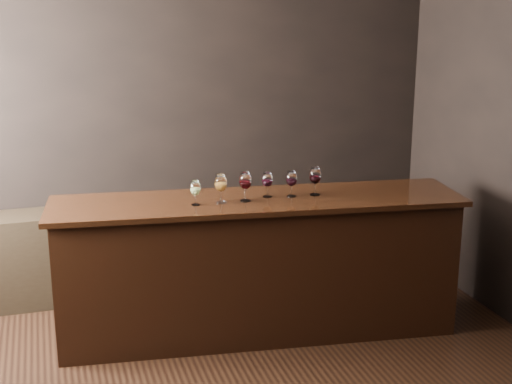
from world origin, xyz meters
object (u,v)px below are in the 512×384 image
object	(u,v)px
glass_red_a	(245,182)
glass_red_b	(267,180)
back_bar_shelf	(81,255)
glass_amber	(221,184)
glass_white	(195,189)
bar_counter	(258,269)
glass_red_c	(292,179)
glass_red_d	(315,176)

from	to	relation	value
glass_red_a	glass_red_b	size ratio (longest dim) A/B	1.15
back_bar_shelf	glass_amber	bearing A→B (deg)	-48.14
glass_amber	glass_white	bearing A→B (deg)	-178.24
bar_counter	back_bar_shelf	distance (m)	1.62
glass_red_a	glass_red_c	world-z (taller)	glass_red_a
glass_red_c	glass_red_d	bearing A→B (deg)	-3.45
back_bar_shelf	glass_white	size ratio (longest dim) A/B	12.13
glass_white	back_bar_shelf	bearing A→B (deg)	125.72
glass_white	glass_red_b	world-z (taller)	glass_red_b
glass_amber	glass_red_b	xyz separation A→B (m)	(0.36, 0.05, -0.01)
glass_amber	glass_red_c	distance (m)	0.53
glass_white	glass_amber	bearing A→B (deg)	1.76
bar_counter	glass_red_a	size ratio (longest dim) A/B	13.61
bar_counter	glass_red_b	world-z (taller)	glass_red_b
bar_counter	glass_red_d	bearing A→B (deg)	3.36
bar_counter	glass_amber	world-z (taller)	glass_amber
back_bar_shelf	glass_red_c	xyz separation A→B (m)	(1.49, -1.05, 0.80)
glass_white	glass_red_c	world-z (taller)	glass_red_c
back_bar_shelf	glass_red_d	distance (m)	2.14
glass_red_b	glass_red_c	size ratio (longest dim) A/B	0.98
back_bar_shelf	glass_red_c	size ratio (longest dim) A/B	11.21
glass_red_a	glass_red_b	distance (m)	0.20
glass_white	glass_red_c	size ratio (longest dim) A/B	0.92
glass_red_a	glass_red_b	world-z (taller)	glass_red_a
glass_red_b	glass_red_c	world-z (taller)	glass_red_c
glass_amber	bar_counter	bearing A→B (deg)	5.28
back_bar_shelf	glass_amber	distance (m)	1.64
glass_white	glass_red_a	bearing A→B (deg)	-0.49
back_bar_shelf	glass_red_d	size ratio (longest dim) A/B	10.13
glass_red_a	glass_red_d	size ratio (longest dim) A/B	1.01
glass_red_b	glass_amber	bearing A→B (deg)	-171.82
bar_counter	glass_red_d	distance (m)	0.81
bar_counter	glass_red_c	xyz separation A→B (m)	(0.25, -0.02, 0.68)
back_bar_shelf	glass_white	distance (m)	1.54
back_bar_shelf	glass_red_d	bearing A→B (deg)	-32.54
glass_amber	back_bar_shelf	bearing A→B (deg)	131.86
glass_amber	glass_red_b	world-z (taller)	glass_amber
glass_red_c	bar_counter	bearing A→B (deg)	176.45
back_bar_shelf	glass_red_c	world-z (taller)	glass_red_c
bar_counter	back_bar_shelf	size ratio (longest dim) A/B	1.36
glass_red_a	glass_red_d	distance (m)	0.54
glass_amber	glass_red_d	size ratio (longest dim) A/B	0.98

